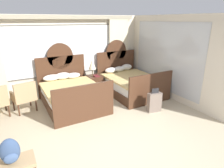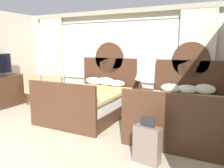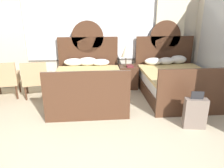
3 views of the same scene
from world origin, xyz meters
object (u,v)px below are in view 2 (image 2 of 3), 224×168
at_px(bed_near_mirror, 181,112).
at_px(armchair_by_window_left, 56,90).
at_px(bed_near_window, 91,101).
at_px(table_lamp_on_nightstand, 140,73).
at_px(armchair_by_window_centre, 37,88).
at_px(book_on_nightstand, 142,90).
at_px(suitcase_on_floor, 147,145).
at_px(nightstand_between_beds, 142,102).

distance_m(bed_near_mirror, armchair_by_window_left, 3.49).
distance_m(bed_near_window, bed_near_mirror, 2.18).
bearing_deg(table_lamp_on_nightstand, armchair_by_window_left, -168.39).
relative_size(armchair_by_window_left, armchair_by_window_centre, 1.00).
height_order(table_lamp_on_nightstand, book_on_nightstand, table_lamp_on_nightstand).
bearing_deg(suitcase_on_floor, bed_near_window, 141.15).
distance_m(bed_near_mirror, armchair_by_window_centre, 4.19).
distance_m(bed_near_mirror, table_lamp_on_nightstand, 1.51).
bearing_deg(nightstand_between_beds, table_lamp_on_nightstand, 167.21).
height_order(nightstand_between_beds, suitcase_on_floor, suitcase_on_floor).
distance_m(book_on_nightstand, armchair_by_window_left, 2.45).
xyz_separation_m(bed_near_window, book_on_nightstand, (1.11, 0.60, 0.26)).
height_order(nightstand_between_beds, armchair_by_window_centre, armchair_by_window_centre).
relative_size(nightstand_between_beds, suitcase_on_floor, 0.88).
relative_size(bed_near_window, armchair_by_window_centre, 2.41).
bearing_deg(bed_near_window, table_lamp_on_nightstand, 34.81).
bearing_deg(table_lamp_on_nightstand, armchair_by_window_centre, -171.01).
relative_size(nightstand_between_beds, book_on_nightstand, 2.41).
distance_m(nightstand_between_beds, book_on_nightstand, 0.34).
distance_m(table_lamp_on_nightstand, suitcase_on_floor, 2.58).
bearing_deg(nightstand_between_beds, bed_near_mirror, -32.73).
bearing_deg(armchair_by_window_left, suitcase_on_floor, -28.99).
height_order(table_lamp_on_nightstand, armchair_by_window_left, table_lamp_on_nightstand).
height_order(bed_near_mirror, book_on_nightstand, bed_near_mirror).
bearing_deg(armchair_by_window_centre, bed_near_mirror, -3.20).
distance_m(table_lamp_on_nightstand, book_on_nightstand, 0.43).
bearing_deg(armchair_by_window_centre, armchair_by_window_left, 0.07).
distance_m(nightstand_between_beds, armchair_by_window_left, 2.45).
relative_size(table_lamp_on_nightstand, armchair_by_window_centre, 0.66).
relative_size(book_on_nightstand, armchair_by_window_left, 0.29).
height_order(armchair_by_window_left, armchair_by_window_centre, same).
bearing_deg(nightstand_between_beds, armchair_by_window_left, -169.03).
bearing_deg(armchair_by_window_left, bed_near_window, -10.13).
bearing_deg(table_lamp_on_nightstand, bed_near_window, -145.19).
bearing_deg(suitcase_on_floor, bed_near_mirror, 81.79).
height_order(bed_near_window, nightstand_between_beds, bed_near_window).
distance_m(bed_near_mirror, nightstand_between_beds, 1.29).
height_order(bed_near_window, bed_near_mirror, same).
height_order(armchair_by_window_left, suitcase_on_floor, armchair_by_window_left).
bearing_deg(armchair_by_window_left, table_lamp_on_nightstand, 11.61).
bearing_deg(nightstand_between_beds, bed_near_window, -147.36).
height_order(bed_near_mirror, armchair_by_window_left, bed_near_mirror).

